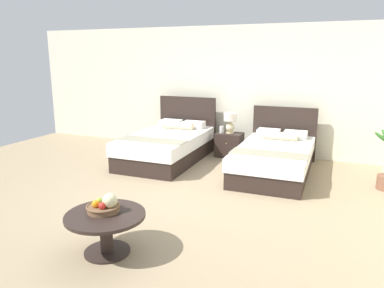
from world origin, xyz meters
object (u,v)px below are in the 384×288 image
object	(u,v)px
bed_near_window	(168,145)
vase	(222,130)
table_lamp	(230,121)
nightstand	(229,145)
bed_near_corner	(275,158)
fruit_bowl	(105,206)
coffee_table	(106,225)

from	to	relation	value
bed_near_window	vase	world-z (taller)	bed_near_window
table_lamp	nightstand	bearing A→B (deg)	-90.00
nightstand	vase	world-z (taller)	vase
bed_near_corner	table_lamp	bearing A→B (deg)	143.87
bed_near_window	fruit_bowl	distance (m)	3.53
nightstand	fruit_bowl	distance (m)	4.16
coffee_table	bed_near_window	bearing A→B (deg)	106.47
nightstand	table_lamp	size ratio (longest dim) A/B	1.26
nightstand	coffee_table	world-z (taller)	nightstand
bed_near_corner	nightstand	bearing A→B (deg)	144.58
bed_near_window	table_lamp	bearing A→B (deg)	37.26
bed_near_corner	vase	bearing A→B (deg)	149.54
nightstand	coffee_table	xyz separation A→B (m)	(-0.01, -4.20, 0.07)
table_lamp	vase	distance (m)	0.25
bed_near_window	fruit_bowl	size ratio (longest dim) A/B	6.37
bed_near_corner	coffee_table	world-z (taller)	bed_near_corner
fruit_bowl	vase	bearing A→B (deg)	91.46
bed_near_corner	fruit_bowl	distance (m)	3.58
vase	coffee_table	xyz separation A→B (m)	(0.14, -4.16, -0.24)
coffee_table	fruit_bowl	world-z (taller)	fruit_bowl
nightstand	vase	bearing A→B (deg)	-165.71
table_lamp	fruit_bowl	bearing A→B (deg)	-90.72
vase	fruit_bowl	xyz separation A→B (m)	(0.10, -4.11, -0.05)
table_lamp	vase	bearing A→B (deg)	-159.07
nightstand	table_lamp	distance (m)	0.50
table_lamp	coffee_table	distance (m)	4.24
bed_near_window	coffee_table	xyz separation A→B (m)	(1.02, -3.44, 0.01)
bed_near_window	fruit_bowl	world-z (taller)	bed_near_window
coffee_table	fruit_bowl	distance (m)	0.20
bed_near_window	bed_near_corner	world-z (taller)	bed_near_window
bed_near_window	coffee_table	distance (m)	3.58
nightstand	vase	distance (m)	0.35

